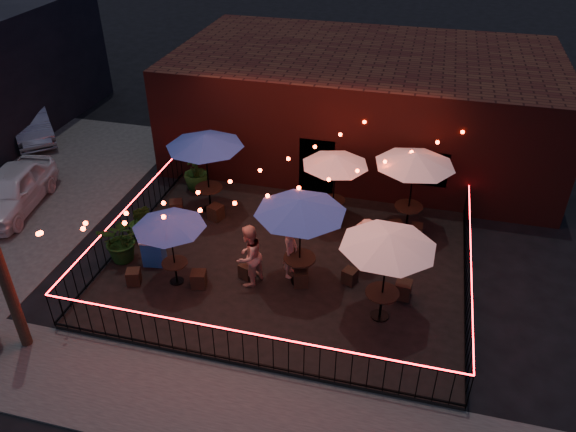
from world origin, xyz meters
The scene contains 35 objects.
ground centered at (0.00, 0.00, 0.00)m, with size 110.00×110.00×0.00m, color black.
patio centered at (0.00, 2.00, 0.07)m, with size 10.00×8.00×0.15m, color black.
sidewalk centered at (0.00, -3.25, 0.03)m, with size 18.00×2.50×0.05m, color #3A3735.
brick_building centered at (1.00, 9.99, 2.00)m, with size 14.00×8.00×4.00m.
fence_front centered at (0.00, -2.00, 0.66)m, with size 10.00×0.04×1.04m.
fence_left centered at (-5.00, 2.00, 0.66)m, with size 0.04×8.00×1.04m.
fence_right centered at (5.00, 2.00, 0.66)m, with size 0.04×8.00×1.04m.
festoon_lights centered at (-1.01, 1.70, 2.52)m, with size 10.02×8.72×1.32m.
cafe_table_0 centered at (-2.73, 0.38, 2.10)m, with size 2.42×2.42×2.14m.
cafe_table_1 centered at (-3.18, 4.13, 2.63)m, with size 2.95×2.95×2.71m.
cafe_table_2 centered at (0.56, 1.23, 2.58)m, with size 3.16×3.16×2.66m.
cafe_table_3 centered at (0.86, 4.58, 2.25)m, with size 2.33×2.33×2.30m.
cafe_table_4 centered at (2.88, 0.39, 2.51)m, with size 3.00×3.00×2.59m.
cafe_table_5 centered at (3.22, 4.62, 2.57)m, with size 2.82×2.82×2.65m.
bistro_chair_0 centered at (-3.84, 0.03, 0.36)m, with size 0.36×0.36×0.43m, color black.
bistro_chair_1 centered at (-2.06, 0.36, 0.38)m, with size 0.39×0.39×0.47m, color black.
bistro_chair_2 centered at (-4.14, 3.57, 0.39)m, with size 0.41×0.41×0.49m, color black.
bistro_chair_3 centered at (-2.79, 3.63, 0.39)m, with size 0.41×0.41×0.49m, color black.
bistro_chair_4 centered at (-0.92, 1.08, 0.36)m, with size 0.36×0.36×0.42m, color black.
bistro_chair_5 centered at (0.63, 1.10, 0.38)m, with size 0.39×0.39×0.46m, color black.
bistro_chair_6 centered at (-0.93, 3.74, 0.35)m, with size 0.34×0.34×0.40m, color black.
bistro_chair_7 centered at (1.01, 4.20, 0.36)m, with size 0.36×0.36×0.42m, color black.
bistro_chair_8 centered at (1.91, 1.54, 0.36)m, with size 0.36×0.36×0.42m, color black.
bistro_chair_9 centered at (3.38, 1.29, 0.40)m, with size 0.42×0.42×0.50m, color black.
bistro_chair_10 centered at (2.92, 4.21, 0.37)m, with size 0.37×0.37×0.44m, color black.
bistro_chair_11 centered at (3.55, 4.26, 0.36)m, with size 0.35×0.35×0.41m, color black.
patron_a centered at (0.24, 1.46, 0.93)m, with size 0.57×0.37×1.57m, color tan.
patron_b centered at (-0.76, 0.85, 1.07)m, with size 0.90×0.70×1.84m, color tan.
patron_c centered at (2.21, 2.24, 0.97)m, with size 1.06×0.61×1.64m, color #D6A688.
potted_shrub_a centered at (-4.60, 0.95, 0.85)m, with size 1.26×1.09×1.40m, color #143F10.
potted_shrub_b centered at (-4.60, 2.02, 0.78)m, with size 0.69×0.56×1.26m, color #1B4012.
potted_shrub_c centered at (-4.12, 5.27, 0.92)m, with size 0.86×0.86×1.53m, color #193A0D.
cooler centered at (-3.67, 0.97, 0.58)m, with size 0.70×0.56×0.84m.
car_white centered at (-9.67, 2.77, 0.70)m, with size 1.66×4.12×1.40m, color silver.
car_silver centered at (-12.53, 7.79, 0.66)m, with size 1.40×4.02×1.33m, color #A9ABB2.
Camera 1 is at (3.25, -10.52, 10.20)m, focal length 35.00 mm.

